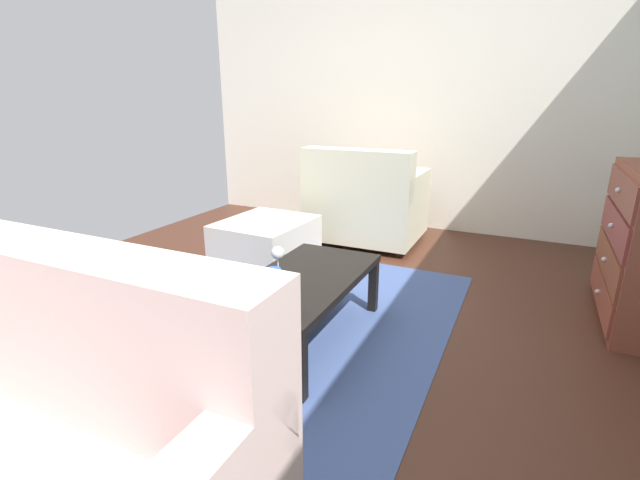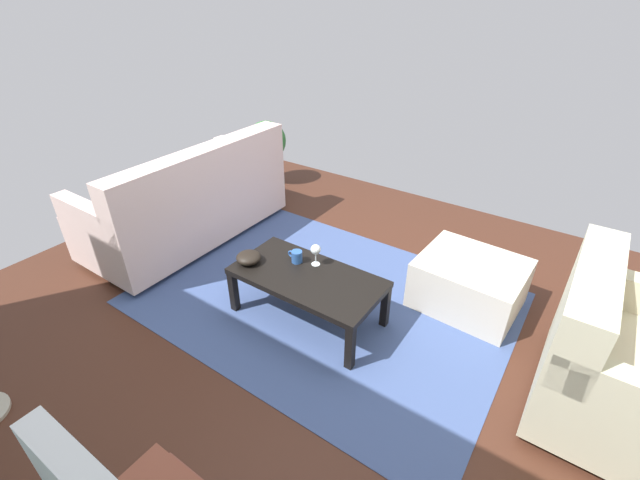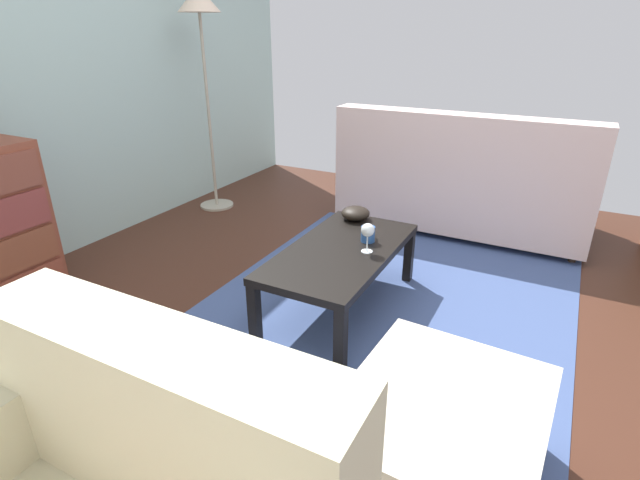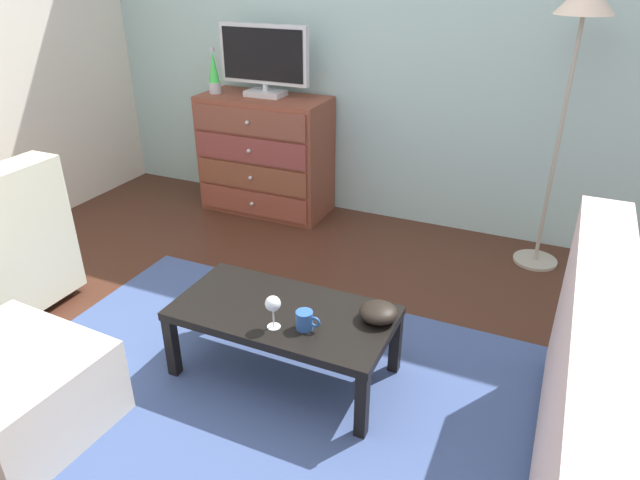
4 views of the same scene
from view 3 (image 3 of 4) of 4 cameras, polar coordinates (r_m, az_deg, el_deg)
The scene contains 10 objects.
ground_plane at distance 2.58m, azimuth 1.17°, elevation -10.42°, with size 5.21×4.58×0.05m, color #422318.
wall_accent_rear at distance 3.56m, azimuth -31.53°, elevation 18.32°, with size 5.21×0.12×2.58m, color #A2C1BD.
area_rug at distance 2.65m, azimuth 7.05°, elevation -8.80°, with size 2.60×1.90×0.01m, color #3D5081.
coffee_table at distance 2.56m, azimuth 2.46°, elevation -1.89°, with size 1.02×0.52×0.36m.
wine_glass at distance 2.47m, azimuth 5.65°, elevation 1.06°, with size 0.07×0.07×0.16m.
mug at distance 2.62m, azimuth 5.70°, elevation 0.73°, with size 0.11×0.08×0.08m.
bowl_decorative at distance 2.92m, azimuth 4.21°, elevation 3.18°, with size 0.17×0.17×0.08m, color black.
couch_large at distance 3.82m, azimuth 16.58°, elevation 6.47°, with size 0.85×1.79×0.90m.
ottoman at distance 1.76m, azimuth 13.92°, elevation -22.15°, with size 0.70×0.60×0.37m, color beige.
standing_lamp at distance 4.07m, azimuth -13.94°, elevation 23.71°, with size 0.32×0.32×1.71m.
Camera 3 is at (-1.91, -0.94, 1.42)m, focal length 27.12 mm.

